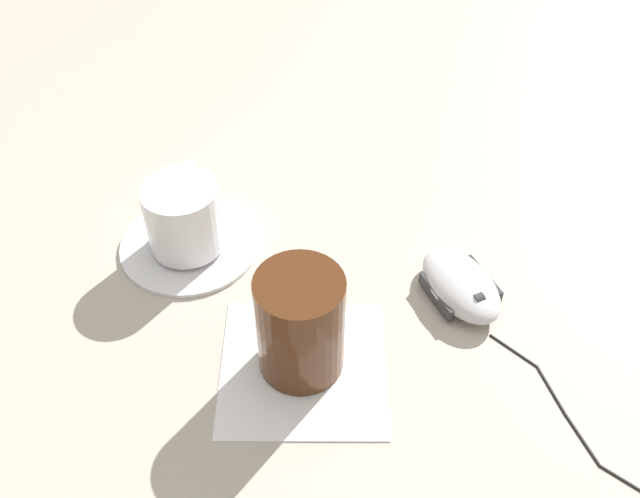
{
  "coord_description": "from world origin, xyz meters",
  "views": [
    {
      "loc": [
        0.15,
        0.41,
        0.53
      ],
      "look_at": [
        -0.03,
        -0.04,
        0.03
      ],
      "focal_mm": 40.0,
      "sensor_mm": 36.0,
      "label": 1
    }
  ],
  "objects_px": {
    "saucer": "(190,243)",
    "computer_mouse": "(461,285)",
    "coffee_cup": "(184,215)",
    "drinking_glass": "(300,324)"
  },
  "relations": [
    {
      "from": "saucer",
      "to": "computer_mouse",
      "type": "xyz_separation_m",
      "value": [
        -0.23,
        0.16,
        0.01
      ]
    },
    {
      "from": "saucer",
      "to": "coffee_cup",
      "type": "height_order",
      "value": "coffee_cup"
    },
    {
      "from": "saucer",
      "to": "drinking_glass",
      "type": "relative_size",
      "value": 1.39
    },
    {
      "from": "saucer",
      "to": "computer_mouse",
      "type": "bearing_deg",
      "value": 144.4
    },
    {
      "from": "coffee_cup",
      "to": "computer_mouse",
      "type": "bearing_deg",
      "value": 144.74
    },
    {
      "from": "saucer",
      "to": "drinking_glass",
      "type": "bearing_deg",
      "value": 107.41
    },
    {
      "from": "computer_mouse",
      "to": "drinking_glass",
      "type": "bearing_deg",
      "value": 5.75
    },
    {
      "from": "computer_mouse",
      "to": "drinking_glass",
      "type": "distance_m",
      "value": 0.18
    },
    {
      "from": "computer_mouse",
      "to": "drinking_glass",
      "type": "xyz_separation_m",
      "value": [
        0.17,
        0.02,
        0.04
      ]
    },
    {
      "from": "coffee_cup",
      "to": "computer_mouse",
      "type": "relative_size",
      "value": 0.98
    }
  ]
}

